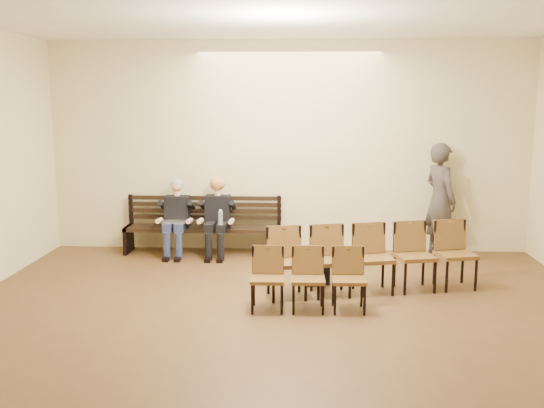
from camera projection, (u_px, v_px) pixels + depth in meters
The scene contains 11 objects.
ground at pixel (272, 384), 5.48m from camera, with size 10.00×10.00×0.00m, color brown.
room_walls at pixel (277, 100), 5.82m from camera, with size 8.02×10.01×3.51m.
bench at pixel (203, 240), 10.09m from camera, with size 2.60×0.90×0.45m, color black.
seated_man at pixel (176, 219), 9.93m from camera, with size 0.49×0.68×1.19m, color black, non-canonical shape.
seated_woman at pixel (217, 220), 9.90m from camera, with size 0.50×0.70×1.17m, color black, non-canonical shape.
laptop at pixel (175, 222), 9.81m from camera, with size 0.36×0.28×0.26m, color silver.
water_bottle at pixel (221, 225), 9.60m from camera, with size 0.08×0.08×0.25m, color silver.
bag at pixel (316, 275), 8.43m from camera, with size 0.34×0.23×0.25m, color black.
passerby at pixel (440, 191), 9.84m from camera, with size 0.78×0.51×2.13m, color #38322E.
chair_row_front at pixel (373, 259), 8.00m from camera, with size 2.82×0.50×0.92m, color brown.
chair_row_back at pixel (308, 280), 7.33m from camera, with size 1.39×0.42×0.78m, color brown.
Camera 1 is at (0.27, -5.11, 2.55)m, focal length 40.00 mm.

